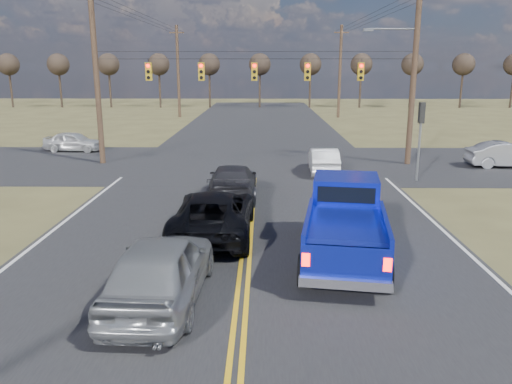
{
  "coord_description": "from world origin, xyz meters",
  "views": [
    {
      "loc": [
        0.52,
        -10.98,
        5.56
      ],
      "look_at": [
        0.28,
        5.17,
        1.5
      ],
      "focal_mm": 35.0,
      "sensor_mm": 36.0,
      "label": 1
    }
  ],
  "objects_px": {
    "black_suv": "(214,213)",
    "white_car_queue": "(324,160)",
    "pickup_truck": "(345,224)",
    "cross_car_west": "(74,142)",
    "cross_car_east_near": "(507,155)",
    "silver_suv": "(161,269)",
    "dgrey_car_queue": "(233,182)"
  },
  "relations": [
    {
      "from": "pickup_truck",
      "to": "cross_car_west",
      "type": "bearing_deg",
      "value": 136.96
    },
    {
      "from": "silver_suv",
      "to": "dgrey_car_queue",
      "type": "bearing_deg",
      "value": -94.06
    },
    {
      "from": "pickup_truck",
      "to": "black_suv",
      "type": "relative_size",
      "value": 1.12
    },
    {
      "from": "black_suv",
      "to": "white_car_queue",
      "type": "relative_size",
      "value": 1.35
    },
    {
      "from": "pickup_truck",
      "to": "dgrey_car_queue",
      "type": "height_order",
      "value": "pickup_truck"
    },
    {
      "from": "black_suv",
      "to": "cross_car_east_near",
      "type": "height_order",
      "value": "black_suv"
    },
    {
      "from": "silver_suv",
      "to": "white_car_queue",
      "type": "relative_size",
      "value": 1.23
    },
    {
      "from": "black_suv",
      "to": "cross_car_west",
      "type": "relative_size",
      "value": 1.42
    },
    {
      "from": "black_suv",
      "to": "cross_car_east_near",
      "type": "xyz_separation_m",
      "value": [
        15.49,
        12.03,
        -0.05
      ]
    },
    {
      "from": "black_suv",
      "to": "white_car_queue",
      "type": "bearing_deg",
      "value": -114.45
    },
    {
      "from": "white_car_queue",
      "to": "dgrey_car_queue",
      "type": "relative_size",
      "value": 0.81
    },
    {
      "from": "silver_suv",
      "to": "cross_car_east_near",
      "type": "distance_m",
      "value": 23.54
    },
    {
      "from": "pickup_truck",
      "to": "cross_car_west",
      "type": "relative_size",
      "value": 1.59
    },
    {
      "from": "black_suv",
      "to": "silver_suv",
      "type": "bearing_deg",
      "value": 81.72
    },
    {
      "from": "cross_car_east_near",
      "to": "cross_car_west",
      "type": "bearing_deg",
      "value": 80.44
    },
    {
      "from": "silver_suv",
      "to": "cross_car_west",
      "type": "relative_size",
      "value": 1.29
    },
    {
      "from": "silver_suv",
      "to": "cross_car_east_near",
      "type": "bearing_deg",
      "value": -131.29
    },
    {
      "from": "black_suv",
      "to": "cross_car_west",
      "type": "height_order",
      "value": "black_suv"
    },
    {
      "from": "silver_suv",
      "to": "white_car_queue",
      "type": "bearing_deg",
      "value": -107.88
    },
    {
      "from": "silver_suv",
      "to": "black_suv",
      "type": "xyz_separation_m",
      "value": [
        0.79,
        4.97,
        -0.09
      ]
    },
    {
      "from": "dgrey_car_queue",
      "to": "cross_car_west",
      "type": "xyz_separation_m",
      "value": [
        -11.51,
        12.32,
        -0.07
      ]
    },
    {
      "from": "white_car_queue",
      "to": "cross_car_east_near",
      "type": "xyz_separation_m",
      "value": [
        10.58,
        1.62,
        0.04
      ]
    },
    {
      "from": "black_suv",
      "to": "white_car_queue",
      "type": "xyz_separation_m",
      "value": [
        4.91,
        10.41,
        -0.09
      ]
    },
    {
      "from": "white_car_queue",
      "to": "dgrey_car_queue",
      "type": "xyz_separation_m",
      "value": [
        -4.57,
        -5.5,
        0.06
      ]
    },
    {
      "from": "white_car_queue",
      "to": "cross_car_east_near",
      "type": "distance_m",
      "value": 10.7
    },
    {
      "from": "dgrey_car_queue",
      "to": "cross_car_west",
      "type": "bearing_deg",
      "value": -47.89
    },
    {
      "from": "dgrey_car_queue",
      "to": "cross_car_west",
      "type": "height_order",
      "value": "dgrey_car_queue"
    },
    {
      "from": "white_car_queue",
      "to": "pickup_truck",
      "type": "bearing_deg",
      "value": 88.32
    },
    {
      "from": "silver_suv",
      "to": "cross_car_east_near",
      "type": "xyz_separation_m",
      "value": [
        16.28,
        17.0,
        -0.14
      ]
    },
    {
      "from": "dgrey_car_queue",
      "to": "cross_car_west",
      "type": "relative_size",
      "value": 1.3
    },
    {
      "from": "silver_suv",
      "to": "dgrey_car_queue",
      "type": "relative_size",
      "value": 0.99
    },
    {
      "from": "silver_suv",
      "to": "dgrey_car_queue",
      "type": "height_order",
      "value": "silver_suv"
    }
  ]
}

